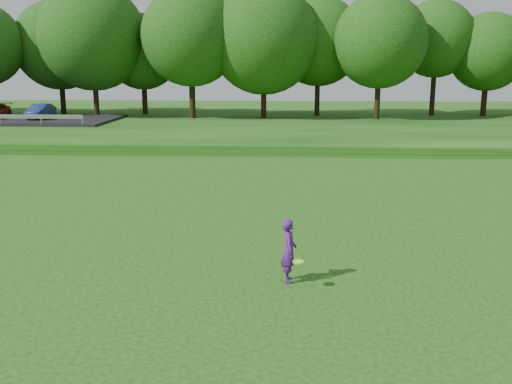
{
  "coord_description": "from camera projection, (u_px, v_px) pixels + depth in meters",
  "views": [
    {
      "loc": [
        2.12,
        -12.8,
        5.11
      ],
      "look_at": [
        1.21,
        4.18,
        1.3
      ],
      "focal_mm": 40.0,
      "sensor_mm": 36.0,
      "label": 1
    }
  ],
  "objects": [
    {
      "name": "berm",
      "position": [
        261.0,
        124.0,
        46.76
      ],
      "size": [
        130.0,
        30.0,
        0.6
      ],
      "primitive_type": "cube",
      "color": "#0F450D",
      "rests_on": "ground"
    },
    {
      "name": "treeline",
      "position": [
        263.0,
        29.0,
        48.95
      ],
      "size": [
        104.0,
        7.0,
        15.0
      ],
      "primitive_type": null,
      "color": "#0F410F",
      "rests_on": "berm"
    },
    {
      "name": "walking_path",
      "position": [
        250.0,
        154.0,
        33.18
      ],
      "size": [
        130.0,
        1.6,
        0.04
      ],
      "primitive_type": "cube",
      "color": "gray",
      "rests_on": "ground"
    },
    {
      "name": "ground",
      "position": [
        197.0,
        282.0,
        13.7
      ],
      "size": [
        140.0,
        140.0,
        0.0
      ],
      "primitive_type": "plane",
      "color": "#0F450D",
      "rests_on": "ground"
    },
    {
      "name": "woman",
      "position": [
        289.0,
        251.0,
        13.58
      ],
      "size": [
        0.56,
        0.96,
        1.55
      ],
      "color": "#541B7D",
      "rests_on": "ground"
    }
  ]
}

